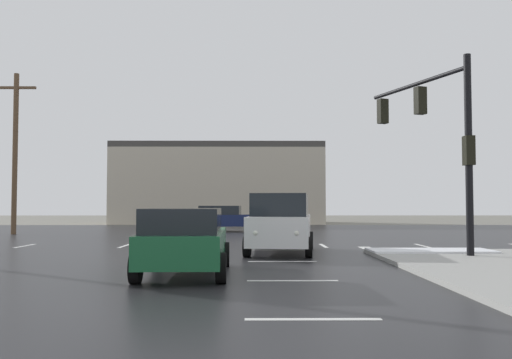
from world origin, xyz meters
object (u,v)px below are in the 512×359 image
object	(u,v)px
sedan_green	(185,240)
utility_pole_far	(15,150)
traffic_signal_mast	(438,127)
suv_white	(281,222)
sedan_navy	(228,218)

from	to	relation	value
sedan_green	utility_pole_far	bearing A→B (deg)	32.50
traffic_signal_mast	sedan_green	world-z (taller)	traffic_signal_mast
sedan_green	suv_white	world-z (taller)	suv_white
suv_white	sedan_navy	distance (m)	15.12
traffic_signal_mast	utility_pole_far	bearing A→B (deg)	37.42
traffic_signal_mast	sedan_navy	size ratio (longest dim) A/B	1.34
sedan_green	suv_white	xyz separation A→B (m)	(2.59, 5.87, 0.24)
suv_white	utility_pole_far	distance (m)	18.80
sedan_navy	suv_white	bearing A→B (deg)	-76.96
utility_pole_far	traffic_signal_mast	bearing A→B (deg)	-32.95
sedan_green	sedan_navy	xyz separation A→B (m)	(0.12, 20.79, 0.00)
utility_pole_far	suv_white	bearing A→B (deg)	-39.27
traffic_signal_mast	utility_pole_far	xyz separation A→B (m)	(-19.44, 12.60, 0.48)
suv_white	utility_pole_far	world-z (taller)	utility_pole_far
sedan_green	sedan_navy	distance (m)	20.79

